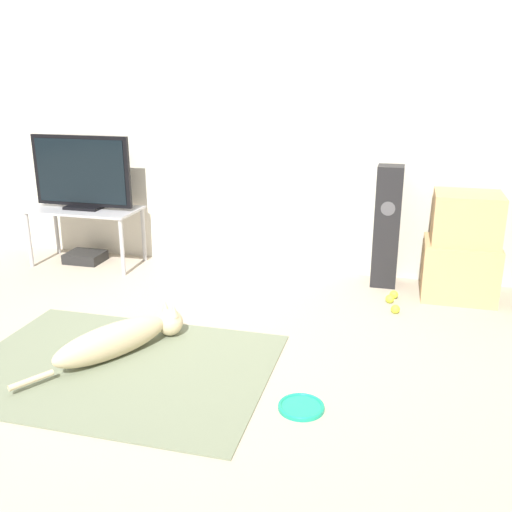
{
  "coord_description": "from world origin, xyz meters",
  "views": [
    {
      "loc": [
        1.54,
        -2.71,
        1.69
      ],
      "look_at": [
        0.57,
        1.0,
        0.45
      ],
      "focal_mm": 40.0,
      "sensor_mm": 36.0,
      "label": 1
    }
  ],
  "objects_px": {
    "tennis_ball_near_speaker": "(390,299)",
    "tennis_ball_loose_on_carpet": "(395,309)",
    "floor_speaker": "(387,227)",
    "tv_stand": "(85,216)",
    "tv": "(81,173)",
    "tennis_ball_by_boxes": "(394,295)",
    "game_console": "(85,257)",
    "cardboard_box_lower": "(459,269)",
    "dog": "(121,338)",
    "frisbee": "(301,407)",
    "cardboard_box_upper": "(467,218)"
  },
  "relations": [
    {
      "from": "floor_speaker",
      "to": "tennis_ball_near_speaker",
      "type": "relative_size",
      "value": 15.04
    },
    {
      "from": "tv_stand",
      "to": "tennis_ball_by_boxes",
      "type": "bearing_deg",
      "value": -3.5
    },
    {
      "from": "tennis_ball_near_speaker",
      "to": "cardboard_box_lower",
      "type": "bearing_deg",
      "value": 29.5
    },
    {
      "from": "tennis_ball_near_speaker",
      "to": "tennis_ball_loose_on_carpet",
      "type": "distance_m",
      "value": 0.2
    },
    {
      "from": "frisbee",
      "to": "cardboard_box_upper",
      "type": "distance_m",
      "value": 2.19
    },
    {
      "from": "tv_stand",
      "to": "game_console",
      "type": "distance_m",
      "value": 0.42
    },
    {
      "from": "cardboard_box_upper",
      "to": "tennis_ball_near_speaker",
      "type": "xyz_separation_m",
      "value": [
        -0.52,
        -0.29,
        -0.6
      ]
    },
    {
      "from": "floor_speaker",
      "to": "tv",
      "type": "xyz_separation_m",
      "value": [
        -2.65,
        -0.13,
        0.34
      ]
    },
    {
      "from": "tennis_ball_loose_on_carpet",
      "to": "game_console",
      "type": "distance_m",
      "value": 2.88
    },
    {
      "from": "dog",
      "to": "tennis_ball_loose_on_carpet",
      "type": "bearing_deg",
      "value": 33.8
    },
    {
      "from": "tv",
      "to": "tennis_ball_near_speaker",
      "type": "bearing_deg",
      "value": -5.62
    },
    {
      "from": "dog",
      "to": "cardboard_box_lower",
      "type": "relative_size",
      "value": 1.85
    },
    {
      "from": "dog",
      "to": "game_console",
      "type": "distance_m",
      "value": 1.99
    },
    {
      "from": "dog",
      "to": "tv_stand",
      "type": "xyz_separation_m",
      "value": [
        -1.13,
        1.55,
        0.34
      ]
    },
    {
      "from": "cardboard_box_upper",
      "to": "game_console",
      "type": "height_order",
      "value": "cardboard_box_upper"
    },
    {
      "from": "tennis_ball_by_boxes",
      "to": "floor_speaker",
      "type": "bearing_deg",
      "value": 107.86
    },
    {
      "from": "tennis_ball_by_boxes",
      "to": "tennis_ball_loose_on_carpet",
      "type": "relative_size",
      "value": 1.0
    },
    {
      "from": "frisbee",
      "to": "cardboard_box_upper",
      "type": "xyz_separation_m",
      "value": [
        0.91,
        1.89,
        0.62
      ]
    },
    {
      "from": "frisbee",
      "to": "cardboard_box_lower",
      "type": "relative_size",
      "value": 0.44
    },
    {
      "from": "frisbee",
      "to": "tennis_ball_near_speaker",
      "type": "height_order",
      "value": "tennis_ball_near_speaker"
    },
    {
      "from": "frisbee",
      "to": "cardboard_box_lower",
      "type": "height_order",
      "value": "cardboard_box_lower"
    },
    {
      "from": "dog",
      "to": "tv_stand",
      "type": "bearing_deg",
      "value": 126.07
    },
    {
      "from": "tennis_ball_loose_on_carpet",
      "to": "tennis_ball_near_speaker",
      "type": "bearing_deg",
      "value": 103.61
    },
    {
      "from": "game_console",
      "to": "cardboard_box_lower",
      "type": "bearing_deg",
      "value": -0.31
    },
    {
      "from": "floor_speaker",
      "to": "tv_stand",
      "type": "distance_m",
      "value": 2.66
    },
    {
      "from": "game_console",
      "to": "dog",
      "type": "bearing_deg",
      "value": -53.09
    },
    {
      "from": "tv_stand",
      "to": "frisbee",
      "type": "bearing_deg",
      "value": -38.71
    },
    {
      "from": "cardboard_box_upper",
      "to": "floor_speaker",
      "type": "relative_size",
      "value": 0.5
    },
    {
      "from": "tv",
      "to": "tennis_ball_by_boxes",
      "type": "xyz_separation_m",
      "value": [
        2.75,
        -0.17,
        -0.81
      ]
    },
    {
      "from": "cardboard_box_lower",
      "to": "tennis_ball_near_speaker",
      "type": "height_order",
      "value": "cardboard_box_lower"
    },
    {
      "from": "tv",
      "to": "tennis_ball_near_speaker",
      "type": "distance_m",
      "value": 2.85
    },
    {
      "from": "tv",
      "to": "dog",
      "type": "bearing_deg",
      "value": -53.98
    },
    {
      "from": "frisbee",
      "to": "tv_stand",
      "type": "height_order",
      "value": "tv_stand"
    },
    {
      "from": "tennis_ball_by_boxes",
      "to": "tennis_ball_near_speaker",
      "type": "bearing_deg",
      "value": -105.64
    },
    {
      "from": "cardboard_box_lower",
      "to": "tv_stand",
      "type": "relative_size",
      "value": 0.57
    },
    {
      "from": "dog",
      "to": "tv",
      "type": "relative_size",
      "value": 1.11
    },
    {
      "from": "frisbee",
      "to": "dog",
      "type": "bearing_deg",
      "value": 165.44
    },
    {
      "from": "frisbee",
      "to": "game_console",
      "type": "height_order",
      "value": "game_console"
    },
    {
      "from": "cardboard_box_lower",
      "to": "tv",
      "type": "distance_m",
      "value": 3.29
    },
    {
      "from": "cardboard_box_lower",
      "to": "tv_stand",
      "type": "height_order",
      "value": "tv_stand"
    },
    {
      "from": "tennis_ball_loose_on_carpet",
      "to": "game_console",
      "type": "bearing_deg",
      "value": 170.05
    },
    {
      "from": "tennis_ball_by_boxes",
      "to": "frisbee",
      "type": "bearing_deg",
      "value": -104.05
    },
    {
      "from": "dog",
      "to": "floor_speaker",
      "type": "xyz_separation_m",
      "value": [
        1.52,
        1.69,
        0.38
      ]
    },
    {
      "from": "floor_speaker",
      "to": "tennis_ball_loose_on_carpet",
      "type": "height_order",
      "value": "floor_speaker"
    },
    {
      "from": "cardboard_box_upper",
      "to": "tv_stand",
      "type": "height_order",
      "value": "cardboard_box_upper"
    },
    {
      "from": "frisbee",
      "to": "tv",
      "type": "height_order",
      "value": "tv"
    },
    {
      "from": "cardboard_box_lower",
      "to": "tennis_ball_loose_on_carpet",
      "type": "xyz_separation_m",
      "value": [
        -0.46,
        -0.48,
        -0.19
      ]
    },
    {
      "from": "frisbee",
      "to": "cardboard_box_lower",
      "type": "bearing_deg",
      "value": 64.4
    },
    {
      "from": "floor_speaker",
      "to": "cardboard_box_upper",
      "type": "bearing_deg",
      "value": -10.0
    },
    {
      "from": "cardboard_box_upper",
      "to": "game_console",
      "type": "xyz_separation_m",
      "value": [
        -3.3,
        0.01,
        -0.59
      ]
    }
  ]
}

